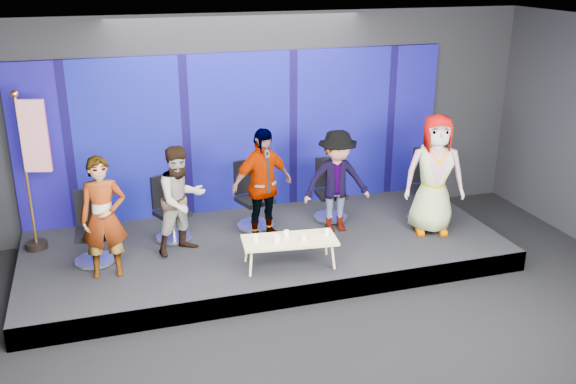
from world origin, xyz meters
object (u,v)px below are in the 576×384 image
at_px(panelist_c, 262,185).
at_px(mug_e, 327,232).
at_px(panelist_a, 104,218).
at_px(chair_e, 427,197).
at_px(chair_c, 253,206).
at_px(mug_a, 256,238).
at_px(panelist_d, 337,181).
at_px(coffee_table, 289,241).
at_px(mug_c, 286,233).
at_px(chair_b, 171,219).
at_px(mug_d, 304,237).
at_px(mug_b, 277,239).
at_px(flag_stand, 33,168).
at_px(chair_d, 330,199).
at_px(panelist_b, 181,200).
at_px(chair_a, 93,239).
at_px(panelist_e, 434,175).

relative_size(panelist_c, mug_e, 19.93).
bearing_deg(panelist_a, chair_e, 8.22).
distance_m(panelist_a, chair_e, 5.05).
distance_m(chair_c, mug_a, 1.44).
xyz_separation_m(chair_c, mug_a, (-0.32, -1.40, 0.09)).
bearing_deg(panelist_d, mug_a, -145.91).
distance_m(panelist_d, coffee_table, 1.48).
relative_size(chair_e, mug_c, 13.21).
xyz_separation_m(chair_b, mug_c, (1.41, -1.29, 0.12)).
bearing_deg(mug_d, mug_c, 133.42).
bearing_deg(mug_b, mug_d, -5.92).
height_order(panelist_a, chair_e, panelist_a).
xyz_separation_m(mug_b, flag_stand, (-3.05, 1.63, 0.79)).
bearing_deg(chair_d, chair_e, -14.95).
distance_m(chair_c, panelist_d, 1.37).
xyz_separation_m(mug_c, flag_stand, (-3.24, 1.48, 0.80)).
bearing_deg(mug_b, mug_c, 40.39).
xyz_separation_m(panelist_b, mug_d, (1.49, -1.00, -0.35)).
distance_m(chair_b, flag_stand, 2.05).
bearing_deg(mug_d, panelist_c, 105.22).
height_order(mug_e, flag_stand, flag_stand).
bearing_deg(mug_b, mug_a, 152.76).
relative_size(panelist_d, chair_e, 1.40).
relative_size(panelist_a, mug_c, 18.99).
bearing_deg(chair_c, flag_stand, 160.24).
bearing_deg(panelist_a, mug_b, -10.69).
height_order(panelist_a, mug_e, panelist_a).
relative_size(chair_a, chair_d, 1.03).
height_order(panelist_a, mug_d, panelist_a).
bearing_deg(chair_b, chair_a, 178.34).
distance_m(chair_c, panelist_e, 2.81).
distance_m(chair_e, mug_a, 3.20).
bearing_deg(chair_b, mug_b, -73.51).
height_order(mug_a, mug_c, mug_c).
distance_m(panelist_a, coffee_table, 2.47).
distance_m(chair_d, flag_stand, 4.48).
bearing_deg(chair_a, mug_d, -18.03).
height_order(chair_b, chair_d, chair_d).
bearing_deg(chair_a, flag_stand, 139.68).
xyz_separation_m(chair_a, mug_a, (2.10, -0.85, 0.10)).
bearing_deg(chair_e, coffee_table, -142.80).
relative_size(chair_c, flag_stand, 0.45).
height_order(chair_a, mug_e, chair_a).
xyz_separation_m(panelist_b, mug_e, (1.86, -0.91, -0.35)).
bearing_deg(flag_stand, mug_e, -6.47).
bearing_deg(mug_a, mug_c, 3.28).
height_order(chair_d, panelist_d, panelist_d).
bearing_deg(mug_d, flag_stand, 153.97).
distance_m(chair_d, panelist_e, 1.73).
height_order(chair_a, panelist_b, panelist_b).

